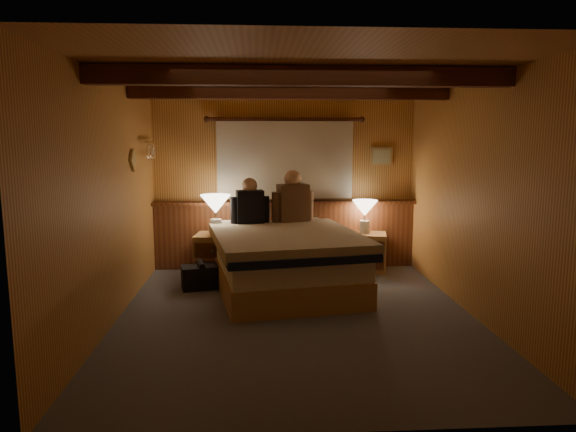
{
  "coord_description": "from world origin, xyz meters",
  "views": [
    {
      "loc": [
        -0.4,
        -5.0,
        1.8
      ],
      "look_at": [
        -0.06,
        0.4,
        0.98
      ],
      "focal_mm": 32.0,
      "sensor_mm": 36.0,
      "label": 1
    }
  ],
  "objects": [
    {
      "name": "floor",
      "position": [
        0.0,
        0.0,
        0.0
      ],
      "size": [
        4.2,
        4.2,
        0.0
      ],
      "primitive_type": "plane",
      "color": "#4A4D58",
      "rests_on": "ground"
    },
    {
      "name": "ceiling",
      "position": [
        0.0,
        0.0,
        2.4
      ],
      "size": [
        4.2,
        4.2,
        0.0
      ],
      "primitive_type": "plane",
      "rotation": [
        3.14,
        0.0,
        0.0
      ],
      "color": "#B37D43",
      "rests_on": "wall_back"
    },
    {
      "name": "wall_back",
      "position": [
        0.0,
        2.1,
        1.2
      ],
      "size": [
        3.6,
        0.0,
        3.6
      ],
      "primitive_type": "plane",
      "rotation": [
        1.57,
        0.0,
        0.0
      ],
      "color": "gold",
      "rests_on": "floor"
    },
    {
      "name": "wall_left",
      "position": [
        -1.8,
        0.0,
        1.2
      ],
      "size": [
        0.0,
        4.2,
        4.2
      ],
      "primitive_type": "plane",
      "rotation": [
        1.57,
        0.0,
        1.57
      ],
      "color": "gold",
      "rests_on": "floor"
    },
    {
      "name": "wall_right",
      "position": [
        1.8,
        0.0,
        1.2
      ],
      "size": [
        0.0,
        4.2,
        4.2
      ],
      "primitive_type": "plane",
      "rotation": [
        1.57,
        0.0,
        -1.57
      ],
      "color": "gold",
      "rests_on": "floor"
    },
    {
      "name": "wall_front",
      "position": [
        0.0,
        -2.1,
        1.2
      ],
      "size": [
        3.6,
        0.0,
        3.6
      ],
      "primitive_type": "plane",
      "rotation": [
        -1.57,
        0.0,
        0.0
      ],
      "color": "gold",
      "rests_on": "floor"
    },
    {
      "name": "wainscot",
      "position": [
        0.0,
        2.04,
        0.49
      ],
      "size": [
        3.6,
        0.23,
        0.94
      ],
      "color": "brown",
      "rests_on": "wall_back"
    },
    {
      "name": "curtain_window",
      "position": [
        0.0,
        2.03,
        1.52
      ],
      "size": [
        2.18,
        0.09,
        1.11
      ],
      "color": "#4E2513",
      "rests_on": "wall_back"
    },
    {
      "name": "ceiling_beams",
      "position": [
        0.0,
        0.15,
        2.31
      ],
      "size": [
        3.6,
        1.65,
        0.16
      ],
      "color": "#4E2513",
      "rests_on": "ceiling"
    },
    {
      "name": "coat_rail",
      "position": [
        -1.72,
        1.58,
        1.67
      ],
      "size": [
        0.05,
        0.55,
        0.24
      ],
      "color": "white",
      "rests_on": "wall_left"
    },
    {
      "name": "framed_print",
      "position": [
        1.35,
        2.08,
        1.55
      ],
      "size": [
        0.3,
        0.04,
        0.25
      ],
      "color": "tan",
      "rests_on": "wall_back"
    },
    {
      "name": "bed",
      "position": [
        -0.07,
        0.94,
        0.37
      ],
      "size": [
        1.92,
        2.33,
        0.71
      ],
      "rotation": [
        0.0,
        0.0,
        0.17
      ],
      "color": "#A88148",
      "rests_on": "floor"
    },
    {
      "name": "nightstand_left",
      "position": [
        -0.93,
        1.59,
        0.28
      ],
      "size": [
        0.56,
        0.52,
        0.56
      ],
      "rotation": [
        0.0,
        0.0,
        -0.11
      ],
      "color": "#A88148",
      "rests_on": "floor"
    },
    {
      "name": "nightstand_right",
      "position": [
        1.12,
        1.76,
        0.26
      ],
      "size": [
        0.55,
        0.51,
        0.52
      ],
      "rotation": [
        0.0,
        0.0,
        -0.21
      ],
      "color": "#A88148",
      "rests_on": "floor"
    },
    {
      "name": "lamp_left",
      "position": [
        -0.92,
        1.61,
        0.92
      ],
      "size": [
        0.39,
        0.39,
        0.51
      ],
      "color": "silver",
      "rests_on": "nightstand_left"
    },
    {
      "name": "lamp_right",
      "position": [
        1.07,
        1.8,
        0.83
      ],
      "size": [
        0.34,
        0.34,
        0.45
      ],
      "color": "silver",
      "rests_on": "nightstand_right"
    },
    {
      "name": "person_left",
      "position": [
        -0.48,
        1.57,
        0.95
      ],
      "size": [
        0.5,
        0.25,
        0.61
      ],
      "rotation": [
        0.0,
        0.0,
        0.15
      ],
      "color": "black",
      "rests_on": "bed"
    },
    {
      "name": "person_right",
      "position": [
        0.08,
        1.68,
        0.99
      ],
      "size": [
        0.56,
        0.33,
        0.7
      ],
      "rotation": [
        0.0,
        0.0,
        0.29
      ],
      "color": "#4F331F",
      "rests_on": "bed"
    },
    {
      "name": "duffel_bag",
      "position": [
        -1.07,
        1.06,
        0.15
      ],
      "size": [
        0.51,
        0.37,
        0.33
      ],
      "rotation": [
        0.0,
        0.0,
        0.23
      ],
      "color": "black",
      "rests_on": "floor"
    }
  ]
}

